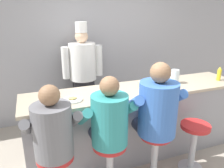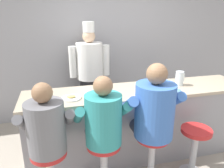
# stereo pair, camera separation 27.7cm
# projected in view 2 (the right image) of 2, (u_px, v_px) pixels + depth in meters

# --- Properties ---
(ground_plane) EXTENTS (20.00, 20.00, 0.00)m
(ground_plane) POSITION_uv_depth(u_px,v_px,m) (147.00, 167.00, 2.94)
(ground_plane) COLOR #9E9384
(wall_back) EXTENTS (10.00, 0.06, 2.70)m
(wall_back) POSITION_uv_depth(u_px,v_px,m) (112.00, 47.00, 4.21)
(wall_back) COLOR #99999E
(wall_back) RESTS_ON ground_plane
(diner_counter) EXTENTS (3.10, 0.69, 1.00)m
(diner_counter) POSITION_uv_depth(u_px,v_px,m) (139.00, 122.00, 3.10)
(diner_counter) COLOR gray
(diner_counter) RESTS_ON ground_plane
(ketchup_bottle_red) EXTENTS (0.07, 0.07, 0.24)m
(ketchup_bottle_red) POSITION_uv_depth(u_px,v_px,m) (157.00, 86.00, 2.73)
(ketchup_bottle_red) COLOR red
(ketchup_bottle_red) RESTS_ON diner_counter
(water_pitcher_clear) EXTENTS (0.13, 0.11, 0.20)m
(water_pitcher_clear) POSITION_uv_depth(u_px,v_px,m) (180.00, 78.00, 3.08)
(water_pitcher_clear) COLOR silver
(water_pitcher_clear) RESTS_ON diner_counter
(breakfast_plate) EXTENTS (0.23, 0.23, 0.05)m
(breakfast_plate) POSITION_uv_depth(u_px,v_px,m) (71.00, 98.00, 2.62)
(breakfast_plate) COLOR white
(breakfast_plate) RESTS_ON diner_counter
(cereal_bowl) EXTENTS (0.16, 0.16, 0.05)m
(cereal_bowl) POSITION_uv_depth(u_px,v_px,m) (175.00, 92.00, 2.79)
(cereal_bowl) COLOR #4C7FB7
(cereal_bowl) RESTS_ON diner_counter
(coffee_mug_tan) EXTENTS (0.13, 0.08, 0.09)m
(coffee_mug_tan) POSITION_uv_depth(u_px,v_px,m) (143.00, 85.00, 2.95)
(coffee_mug_tan) COLOR beige
(coffee_mug_tan) RESTS_ON diner_counter
(diner_seated_grey) EXTENTS (0.57, 0.56, 1.38)m
(diner_seated_grey) POSITION_uv_depth(u_px,v_px,m) (47.00, 131.00, 2.17)
(diner_seated_grey) COLOR #B2B5BA
(diner_seated_grey) RESTS_ON ground_plane
(diner_seated_teal) EXTENTS (0.59, 0.58, 1.40)m
(diner_seated_teal) POSITION_uv_depth(u_px,v_px,m) (103.00, 123.00, 2.31)
(diner_seated_teal) COLOR #B2B5BA
(diner_seated_teal) RESTS_ON ground_plane
(diner_seated_blue) EXTENTS (0.66, 0.65, 1.49)m
(diner_seated_blue) POSITION_uv_depth(u_px,v_px,m) (153.00, 113.00, 2.44)
(diner_seated_blue) COLOR #B2B5BA
(diner_seated_blue) RESTS_ON ground_plane
(empty_stool_round) EXTENTS (0.37, 0.37, 0.65)m
(empty_stool_round) POSITION_uv_depth(u_px,v_px,m) (195.00, 144.00, 2.69)
(empty_stool_round) COLOR #B2B5BA
(empty_stool_round) RESTS_ON ground_plane
(cook_in_whites_near) EXTENTS (0.72, 0.46, 1.84)m
(cook_in_whites_near) POSITION_uv_depth(u_px,v_px,m) (90.00, 70.00, 3.90)
(cook_in_whites_near) COLOR #232328
(cook_in_whites_near) RESTS_ON ground_plane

